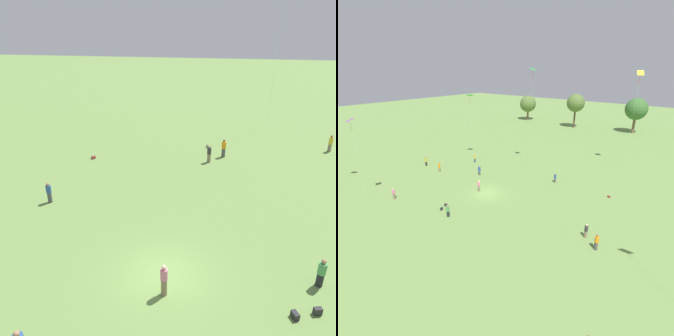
% 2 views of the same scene
% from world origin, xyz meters
% --- Properties ---
extents(ground_plane, '(240.00, 240.00, 0.00)m').
position_xyz_m(ground_plane, '(0.00, 0.00, 0.00)').
color(ground_plane, '#6B8E47').
extents(person_0, '(0.50, 0.50, 1.77)m').
position_xyz_m(person_0, '(-1.35, -0.30, 0.89)').
color(person_0, '#847056').
rests_on(person_0, ground_plane).
extents(person_1, '(0.54, 0.54, 1.70)m').
position_xyz_m(person_1, '(15.90, -1.21, 0.84)').
color(person_1, '#847056').
rests_on(person_1, ground_plane).
extents(person_3, '(0.51, 0.51, 1.60)m').
position_xyz_m(person_3, '(5.98, 9.82, 0.79)').
color(person_3, '#4C4C51').
rests_on(person_3, ground_plane).
extents(person_6, '(0.57, 0.57, 1.77)m').
position_xyz_m(person_6, '(21.12, -13.31, 0.88)').
color(person_6, '#847056').
rests_on(person_6, ground_plane).
extents(person_8, '(0.47, 0.47, 1.63)m').
position_xyz_m(person_8, '(0.69, -7.90, 0.80)').
color(person_8, '#232328').
rests_on(person_8, ground_plane).
extents(person_10, '(0.49, 0.49, 1.81)m').
position_xyz_m(person_10, '(17.55, -2.53, 0.90)').
color(person_10, '#4C4C51').
rests_on(person_10, ground_plane).
extents(picnic_bag_0, '(0.31, 0.42, 0.37)m').
position_xyz_m(picnic_bag_0, '(-1.24, -7.42, 0.18)').
color(picnic_bag_0, '#262628').
rests_on(picnic_bag_0, ground_plane).
extents(picnic_bag_1, '(0.46, 0.39, 0.33)m').
position_xyz_m(picnic_bag_1, '(-1.65, -6.38, 0.16)').
color(picnic_bag_1, '#262628').
rests_on(picnic_bag_1, ground_plane).
extents(picnic_bag_2, '(0.45, 0.44, 0.27)m').
position_xyz_m(picnic_bag_2, '(14.68, 10.01, 0.13)').
color(picnic_bag_2, '#933833').
rests_on(picnic_bag_2, ground_plane).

